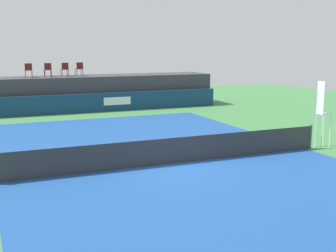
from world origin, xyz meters
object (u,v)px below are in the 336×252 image
spectator_chair_right (79,68)px  spectator_chair_far_left (28,70)px  spectator_chair_center (65,69)px  umpire_chair (322,110)px  spectator_chair_left (48,69)px  net_post_far (311,137)px

spectator_chair_right → spectator_chair_far_left: bearing=-174.5°
spectator_chair_center → spectator_chair_right: bearing=8.5°
spectator_chair_far_left → spectator_chair_right: size_ratio=1.00×
spectator_chair_right → umpire_chair: (6.72, -15.48, -1.11)m
spectator_chair_right → spectator_chair_left: bearing=-170.3°
spectator_chair_far_left → spectator_chair_center: same height
spectator_chair_far_left → spectator_chair_center: 2.30m
spectator_chair_center → spectator_chair_right: size_ratio=1.00×
spectator_chair_right → net_post_far: (6.20, -15.49, -2.19)m
umpire_chair → net_post_far: umpire_chair is taller
spectator_chair_far_left → spectator_chair_left: bearing=-2.2°
spectator_chair_far_left → spectator_chair_center: bearing=4.1°
spectator_chair_far_left → net_post_far: (9.47, -15.17, -2.19)m
umpire_chair → spectator_chair_center: bearing=116.7°
spectator_chair_center → umpire_chair: 17.19m
spectator_chair_far_left → spectator_chair_left: (1.18, -0.05, 0.00)m
spectator_chair_right → net_post_far: size_ratio=0.89×
spectator_chair_center → spectator_chair_far_left: bearing=-175.9°
spectator_chair_center → spectator_chair_right: 1.00m
umpire_chair → spectator_chair_left: bearing=120.2°
spectator_chair_left → spectator_chair_center: same height
umpire_chair → spectator_chair_right: bearing=113.5°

